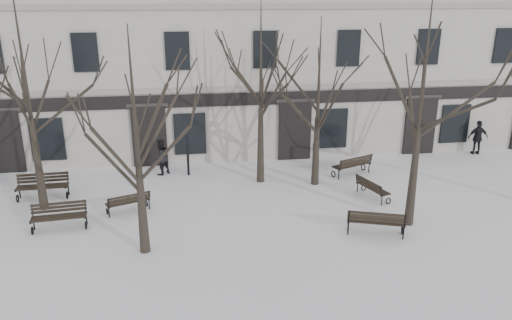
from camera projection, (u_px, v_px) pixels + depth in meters
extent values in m
plane|color=white|center=(243.00, 237.00, 17.01)|extent=(100.00, 100.00, 0.00)
cube|color=beige|center=(214.00, 38.00, 27.42)|extent=(40.00, 10.00, 11.00)
cube|color=gray|center=(222.00, 89.00, 23.32)|extent=(40.00, 0.12, 0.25)
cube|color=gray|center=(221.00, 7.00, 22.12)|extent=(40.00, 0.12, 0.25)
cube|color=black|center=(223.00, 100.00, 23.47)|extent=(40.00, 0.10, 0.60)
cube|color=black|center=(4.00, 142.00, 22.63)|extent=(1.60, 0.22, 2.90)
cube|color=black|center=(48.00, 139.00, 22.88)|extent=(1.50, 0.14, 2.00)
cube|color=black|center=(149.00, 136.00, 23.51)|extent=(1.60, 0.22, 2.90)
cube|color=#2D2B28|center=(147.00, 105.00, 22.99)|extent=(1.90, 0.08, 0.18)
cube|color=black|center=(190.00, 134.00, 23.76)|extent=(1.50, 0.14, 2.00)
cube|color=black|center=(295.00, 131.00, 24.45)|extent=(1.60, 0.22, 2.90)
cube|color=#2D2B28|center=(296.00, 101.00, 23.93)|extent=(1.90, 0.08, 0.18)
cube|color=black|center=(332.00, 128.00, 24.70)|extent=(1.50, 0.14, 2.00)
cube|color=black|center=(420.00, 126.00, 25.33)|extent=(1.60, 0.22, 2.90)
cube|color=#2D2B28|center=(423.00, 97.00, 24.81)|extent=(1.90, 0.08, 0.18)
cube|color=black|center=(455.00, 124.00, 25.58)|extent=(1.50, 0.14, 2.00)
cube|color=black|center=(85.00, 52.00, 21.91)|extent=(1.10, 0.14, 1.70)
cube|color=black|center=(177.00, 51.00, 22.45)|extent=(1.10, 0.14, 1.70)
cube|color=black|center=(265.00, 49.00, 22.99)|extent=(1.10, 0.14, 1.70)
cube|color=black|center=(349.00, 48.00, 23.53)|extent=(1.10, 0.14, 1.70)
cube|color=black|center=(428.00, 47.00, 24.06)|extent=(1.10, 0.14, 1.70)
cube|color=black|center=(505.00, 46.00, 24.60)|extent=(1.10, 0.14, 1.70)
cone|color=black|center=(142.00, 209.00, 15.61)|extent=(0.34, 0.34, 2.99)
cone|color=black|center=(413.00, 180.00, 17.43)|extent=(0.34, 0.34, 3.42)
cone|color=black|center=(38.00, 165.00, 18.67)|extent=(0.34, 0.34, 3.56)
cone|color=black|center=(261.00, 146.00, 21.47)|extent=(0.34, 0.34, 3.26)
cone|color=black|center=(316.00, 151.00, 21.22)|extent=(0.34, 0.34, 2.96)
torus|color=black|center=(32.00, 231.00, 17.14)|extent=(0.08, 0.30, 0.30)
cylinder|color=black|center=(34.00, 224.00, 17.45)|extent=(0.05, 0.05, 0.47)
cube|color=black|center=(32.00, 220.00, 17.21)|extent=(0.11, 0.57, 0.05)
torus|color=black|center=(86.00, 225.00, 17.54)|extent=(0.08, 0.30, 0.30)
cylinder|color=black|center=(86.00, 219.00, 17.85)|extent=(0.05, 0.05, 0.47)
cube|color=black|center=(85.00, 215.00, 17.60)|extent=(0.11, 0.57, 0.05)
cube|color=black|center=(58.00, 220.00, 17.19)|extent=(1.87, 0.28, 0.04)
cube|color=black|center=(59.00, 218.00, 17.32)|extent=(1.87, 0.28, 0.04)
cube|color=black|center=(59.00, 216.00, 17.46)|extent=(1.87, 0.28, 0.04)
cube|color=black|center=(60.00, 214.00, 17.59)|extent=(1.87, 0.28, 0.04)
cube|color=black|center=(59.00, 210.00, 17.58)|extent=(1.86, 0.22, 0.09)
cube|color=black|center=(59.00, 207.00, 17.56)|extent=(1.86, 0.22, 0.09)
cube|color=black|center=(58.00, 203.00, 17.54)|extent=(1.86, 0.22, 0.09)
cylinder|color=black|center=(32.00, 211.00, 17.39)|extent=(0.06, 0.15, 0.52)
cylinder|color=black|center=(85.00, 206.00, 17.78)|extent=(0.06, 0.15, 0.52)
torus|color=black|center=(147.00, 203.00, 19.41)|extent=(0.14, 0.26, 0.26)
cylinder|color=black|center=(149.00, 204.00, 19.12)|extent=(0.04, 0.04, 0.40)
cube|color=black|center=(148.00, 198.00, 19.18)|extent=(0.22, 0.48, 0.04)
torus|color=black|center=(107.00, 211.00, 18.70)|extent=(0.14, 0.26, 0.26)
cylinder|color=black|center=(109.00, 213.00, 18.40)|extent=(0.04, 0.04, 0.40)
cube|color=black|center=(108.00, 206.00, 18.47)|extent=(0.22, 0.48, 0.04)
cube|color=black|center=(126.00, 200.00, 18.99)|extent=(1.53, 0.66, 0.03)
cube|color=black|center=(127.00, 201.00, 18.88)|extent=(1.53, 0.66, 0.03)
cube|color=black|center=(128.00, 202.00, 18.78)|extent=(1.53, 0.66, 0.03)
cube|color=black|center=(129.00, 203.00, 18.68)|extent=(1.53, 0.66, 0.03)
cube|color=black|center=(129.00, 201.00, 18.61)|extent=(1.52, 0.62, 0.08)
cube|color=black|center=(129.00, 198.00, 18.56)|extent=(1.52, 0.62, 0.08)
cube|color=black|center=(129.00, 196.00, 18.51)|extent=(1.52, 0.62, 0.08)
cylinder|color=black|center=(149.00, 196.00, 18.93)|extent=(0.08, 0.13, 0.45)
cylinder|color=black|center=(109.00, 204.00, 18.22)|extent=(0.08, 0.13, 0.45)
torus|color=black|center=(402.00, 230.00, 17.18)|extent=(0.15, 0.31, 0.31)
cylinder|color=black|center=(403.00, 233.00, 16.79)|extent=(0.05, 0.05, 0.49)
cube|color=black|center=(404.00, 224.00, 16.89)|extent=(0.24, 0.58, 0.05)
torus|color=black|center=(348.00, 226.00, 17.51)|extent=(0.15, 0.31, 0.31)
cylinder|color=black|center=(348.00, 228.00, 17.11)|extent=(0.05, 0.05, 0.49)
cube|color=black|center=(349.00, 219.00, 17.22)|extent=(0.24, 0.58, 0.05)
cube|color=black|center=(376.00, 218.00, 17.27)|extent=(1.87, 0.72, 0.04)
cube|color=black|center=(376.00, 220.00, 17.13)|extent=(1.87, 0.72, 0.04)
cube|color=black|center=(376.00, 222.00, 16.99)|extent=(1.87, 0.72, 0.04)
cube|color=black|center=(376.00, 224.00, 16.85)|extent=(1.87, 0.72, 0.04)
cube|color=black|center=(377.00, 220.00, 16.76)|extent=(1.85, 0.66, 0.10)
cube|color=black|center=(377.00, 217.00, 16.70)|extent=(1.85, 0.66, 0.10)
cube|color=black|center=(377.00, 214.00, 16.63)|extent=(1.85, 0.66, 0.10)
cylinder|color=black|center=(405.00, 221.00, 16.56)|extent=(0.09, 0.16, 0.54)
cylinder|color=black|center=(349.00, 217.00, 16.89)|extent=(0.09, 0.16, 0.54)
torus|color=black|center=(17.00, 199.00, 19.77)|extent=(0.07, 0.32, 0.32)
cylinder|color=black|center=(20.00, 193.00, 20.11)|extent=(0.06, 0.06, 0.50)
cube|color=black|center=(17.00, 189.00, 19.85)|extent=(0.08, 0.61, 0.06)
torus|color=black|center=(67.00, 195.00, 20.11)|extent=(0.07, 0.32, 0.32)
cylinder|color=black|center=(69.00, 189.00, 20.45)|extent=(0.06, 0.06, 0.50)
cube|color=black|center=(67.00, 185.00, 20.19)|extent=(0.08, 0.61, 0.06)
cube|color=black|center=(41.00, 189.00, 19.78)|extent=(1.99, 0.20, 0.04)
cube|color=black|center=(42.00, 187.00, 19.93)|extent=(1.99, 0.20, 0.04)
cube|color=black|center=(43.00, 186.00, 20.07)|extent=(1.99, 0.20, 0.04)
cube|color=black|center=(43.00, 184.00, 20.21)|extent=(1.99, 0.20, 0.04)
cube|color=black|center=(43.00, 181.00, 20.21)|extent=(1.99, 0.14, 0.10)
cube|color=black|center=(43.00, 178.00, 20.19)|extent=(1.99, 0.14, 0.10)
cube|color=black|center=(43.00, 174.00, 20.17)|extent=(1.99, 0.14, 0.10)
cylinder|color=black|center=(18.00, 181.00, 20.04)|extent=(0.05, 0.16, 0.55)
cylinder|color=black|center=(67.00, 178.00, 20.38)|extent=(0.05, 0.16, 0.55)
torus|color=black|center=(363.00, 167.00, 23.30)|extent=(0.16, 0.30, 0.30)
cylinder|color=black|center=(369.00, 168.00, 22.97)|extent=(0.05, 0.05, 0.47)
cube|color=black|center=(366.00, 162.00, 23.04)|extent=(0.27, 0.55, 0.05)
torus|color=black|center=(333.00, 174.00, 22.44)|extent=(0.16, 0.30, 0.30)
cylinder|color=black|center=(339.00, 175.00, 22.11)|extent=(0.05, 0.05, 0.47)
cube|color=black|center=(336.00, 168.00, 22.18)|extent=(0.27, 0.55, 0.05)
cube|color=black|center=(348.00, 163.00, 22.79)|extent=(1.78, 0.81, 0.04)
cube|color=black|center=(350.00, 164.00, 22.68)|extent=(1.78, 0.81, 0.04)
cube|color=black|center=(353.00, 165.00, 22.56)|extent=(1.78, 0.81, 0.04)
cube|color=black|center=(355.00, 166.00, 22.44)|extent=(1.78, 0.81, 0.04)
cube|color=black|center=(356.00, 163.00, 22.36)|extent=(1.76, 0.75, 0.09)
cube|color=black|center=(356.00, 161.00, 22.30)|extent=(1.76, 0.75, 0.09)
cube|color=black|center=(357.00, 158.00, 22.24)|extent=(1.76, 0.75, 0.09)
cylinder|color=black|center=(371.00, 159.00, 22.75)|extent=(0.10, 0.15, 0.52)
cylinder|color=black|center=(341.00, 166.00, 21.89)|extent=(0.10, 0.15, 0.52)
torus|color=black|center=(388.00, 201.00, 19.61)|extent=(0.27, 0.12, 0.27)
cylinder|color=black|center=(382.00, 201.00, 19.45)|extent=(0.05, 0.05, 0.41)
cube|color=black|center=(386.00, 195.00, 19.45)|extent=(0.49, 0.20, 0.05)
torus|color=black|center=(364.00, 188.00, 20.94)|extent=(0.27, 0.12, 0.27)
cylinder|color=black|center=(357.00, 187.00, 20.78)|extent=(0.05, 0.05, 0.41)
cube|color=black|center=(361.00, 182.00, 20.78)|extent=(0.49, 0.20, 0.05)
cube|color=black|center=(377.00, 187.00, 20.19)|extent=(0.58, 1.59, 0.03)
cube|color=black|center=(374.00, 188.00, 20.14)|extent=(0.58, 1.59, 0.03)
cube|color=black|center=(372.00, 188.00, 20.09)|extent=(0.58, 1.59, 0.03)
cube|color=black|center=(369.00, 189.00, 20.03)|extent=(0.58, 1.59, 0.03)
cube|color=black|center=(369.00, 186.00, 19.98)|extent=(0.53, 1.58, 0.08)
cube|color=black|center=(369.00, 184.00, 19.94)|extent=(0.53, 1.58, 0.08)
cube|color=black|center=(368.00, 181.00, 19.89)|extent=(0.53, 1.58, 0.08)
cylinder|color=black|center=(381.00, 192.00, 19.30)|extent=(0.14, 0.07, 0.45)
cylinder|color=black|center=(357.00, 179.00, 20.62)|extent=(0.14, 0.07, 0.45)
cylinder|color=black|center=(188.00, 166.00, 22.59)|extent=(0.11, 0.11, 0.92)
sphere|color=black|center=(188.00, 156.00, 22.43)|extent=(0.13, 0.13, 0.13)
cylinder|color=black|center=(314.00, 156.00, 23.69)|extent=(0.13, 0.13, 1.07)
sphere|color=black|center=(314.00, 144.00, 23.51)|extent=(0.15, 0.15, 0.15)
imported|color=black|center=(162.00, 174.00, 22.83)|extent=(1.03, 1.00, 1.66)
imported|color=black|center=(475.00, 154.00, 25.67)|extent=(1.07, 0.54, 1.76)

